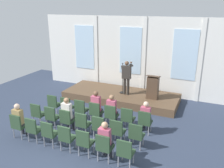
{
  "coord_description": "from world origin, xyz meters",
  "views": [
    {
      "loc": [
        4.05,
        -5.97,
        4.61
      ],
      "look_at": [
        0.1,
        3.14,
        1.27
      ],
      "focal_mm": 37.82,
      "sensor_mm": 36.0,
      "label": 1
    }
  ],
  "objects_px": {
    "chair_r0_c1": "(67,106)",
    "chair_r1_c6": "(136,134)",
    "audience_r1_c2": "(68,113)",
    "chair_r2_c1": "(33,128)",
    "chair_r0_c2": "(81,109)",
    "audience_r0_c6": "(146,115)",
    "chair_r2_c0": "(18,124)",
    "chair_r0_c6": "(145,121)",
    "chair_r2_c2": "(49,132)",
    "chair_r2_c4": "(85,141)",
    "mic_stand": "(122,87)",
    "lectern": "(153,87)",
    "audience_r0_c4": "(112,109)",
    "chair_r0_c4": "(111,114)",
    "speaker": "(127,75)",
    "chair_r2_c6": "(125,151)",
    "chair_r2_c3": "(66,136)",
    "chair_r1_c0": "(38,113)",
    "chair_r1_c2": "(67,119)",
    "chair_r1_c4": "(99,126)",
    "audience_r0_c3": "(96,105)",
    "chair_r0_c3": "(96,111)",
    "audience_r2_c5": "(105,139)",
    "chair_r2_c5": "(104,146)",
    "chair_r0_c0": "(54,103)",
    "chair_r1_c3": "(83,123)",
    "chair_r1_c5": "(117,130)",
    "audience_r2_c0": "(19,119)",
    "chair_r1_c1": "(52,116)"
  },
  "relations": [
    {
      "from": "chair_r1_c2",
      "to": "chair_r2_c6",
      "type": "relative_size",
      "value": 1.0
    },
    {
      "from": "chair_r0_c2",
      "to": "chair_r1_c3",
      "type": "distance_m",
      "value": 1.25
    },
    {
      "from": "chair_r0_c0",
      "to": "chair_r2_c3",
      "type": "relative_size",
      "value": 1.0
    },
    {
      "from": "lectern",
      "to": "chair_r0_c4",
      "type": "height_order",
      "value": "lectern"
    },
    {
      "from": "chair_r0_c2",
      "to": "chair_r1_c6",
      "type": "bearing_deg",
      "value": -20.9
    },
    {
      "from": "chair_r0_c0",
      "to": "chair_r1_c4",
      "type": "distance_m",
      "value": 2.92
    },
    {
      "from": "audience_r0_c3",
      "to": "chair_r1_c2",
      "type": "xyz_separation_m",
      "value": [
        -0.68,
        -1.12,
        -0.23
      ]
    },
    {
      "from": "chair_r0_c2",
      "to": "chair_r0_c1",
      "type": "bearing_deg",
      "value": 180.0
    },
    {
      "from": "mic_stand",
      "to": "chair_r2_c2",
      "type": "xyz_separation_m",
      "value": [
        -0.75,
        -4.89,
        -0.17
      ]
    },
    {
      "from": "speaker",
      "to": "chair_r2_c6",
      "type": "height_order",
      "value": "speaker"
    },
    {
      "from": "chair_r1_c2",
      "to": "chair_r2_c5",
      "type": "relative_size",
      "value": 1.0
    },
    {
      "from": "audience_r0_c4",
      "to": "chair_r1_c5",
      "type": "xyz_separation_m",
      "value": [
        0.68,
        -1.12,
        -0.2
      ]
    },
    {
      "from": "chair_r2_c4",
      "to": "chair_r2_c5",
      "type": "bearing_deg",
      "value": 0.0
    },
    {
      "from": "chair_r1_c1",
      "to": "audience_r1_c2",
      "type": "distance_m",
      "value": 0.72
    },
    {
      "from": "chair_r2_c2",
      "to": "chair_r2_c4",
      "type": "bearing_deg",
      "value": 0.0
    },
    {
      "from": "chair_r0_c6",
      "to": "audience_r1_c2",
      "type": "distance_m",
      "value": 2.9
    },
    {
      "from": "mic_stand",
      "to": "audience_r0_c6",
      "type": "xyz_separation_m",
      "value": [
        1.98,
        -2.72,
        0.01
      ]
    },
    {
      "from": "chair_r0_c2",
      "to": "audience_r0_c3",
      "type": "bearing_deg",
      "value": 6.51
    },
    {
      "from": "mic_stand",
      "to": "chair_r1_c5",
      "type": "relative_size",
      "value": 1.65
    },
    {
      "from": "speaker",
      "to": "chair_r2_c3",
      "type": "distance_m",
      "value": 4.87
    },
    {
      "from": "lectern",
      "to": "chair_r1_c3",
      "type": "distance_m",
      "value": 4.11
    },
    {
      "from": "chair_r1_c2",
      "to": "audience_r2_c0",
      "type": "xyz_separation_m",
      "value": [
        -1.37,
        -0.96,
        0.2
      ]
    },
    {
      "from": "chair_r1_c0",
      "to": "chair_r1_c5",
      "type": "bearing_deg",
      "value": 0.0
    },
    {
      "from": "chair_r0_c2",
      "to": "chair_r1_c6",
      "type": "distance_m",
      "value": 2.92
    },
    {
      "from": "audience_r0_c6",
      "to": "chair_r2_c0",
      "type": "xyz_separation_m",
      "value": [
        -4.1,
        -2.17,
        -0.18
      ]
    },
    {
      "from": "chair_r0_c1",
      "to": "audience_r1_c2",
      "type": "bearing_deg",
      "value": -54.71
    },
    {
      "from": "mic_stand",
      "to": "audience_r0_c6",
      "type": "bearing_deg",
      "value": -54.01
    },
    {
      "from": "chair_r1_c5",
      "to": "chair_r1_c6",
      "type": "bearing_deg",
      "value": 0.0
    },
    {
      "from": "chair_r0_c1",
      "to": "chair_r1_c6",
      "type": "distance_m",
      "value": 3.57
    },
    {
      "from": "audience_r0_c3",
      "to": "chair_r1_c5",
      "type": "relative_size",
      "value": 1.48
    },
    {
      "from": "chair_r0_c1",
      "to": "chair_r0_c3",
      "type": "height_order",
      "value": "same"
    },
    {
      "from": "chair_r2_c6",
      "to": "chair_r2_c2",
      "type": "bearing_deg",
      "value": 180.0
    },
    {
      "from": "lectern",
      "to": "chair_r1_c6",
      "type": "xyz_separation_m",
      "value": [
        0.41,
        -3.75,
        -0.39
      ]
    },
    {
      "from": "chair_r0_c1",
      "to": "chair_r2_c2",
      "type": "relative_size",
      "value": 1.0
    },
    {
      "from": "audience_r0_c6",
      "to": "chair_r2_c3",
      "type": "height_order",
      "value": "audience_r0_c6"
    },
    {
      "from": "chair_r1_c4",
      "to": "chair_r2_c4",
      "type": "xyz_separation_m",
      "value": [
        0.0,
        -1.04,
        0.0
      ]
    },
    {
      "from": "chair_r1_c6",
      "to": "chair_r2_c0",
      "type": "xyz_separation_m",
      "value": [
        -4.1,
        -1.04,
        0.0
      ]
    },
    {
      "from": "chair_r1_c0",
      "to": "chair_r1_c2",
      "type": "xyz_separation_m",
      "value": [
        1.37,
        0.0,
        0.0
      ]
    },
    {
      "from": "audience_r0_c6",
      "to": "chair_r0_c0",
      "type": "bearing_deg",
      "value": -178.83
    },
    {
      "from": "chair_r0_c1",
      "to": "chair_r2_c6",
      "type": "xyz_separation_m",
      "value": [
        3.41,
        -2.09,
        0.0
      ]
    },
    {
      "from": "audience_r0_c4",
      "to": "chair_r0_c4",
      "type": "bearing_deg",
      "value": -90.0
    },
    {
      "from": "audience_r0_c6",
      "to": "chair_r2_c2",
      "type": "xyz_separation_m",
      "value": [
        -2.73,
        -2.17,
        -0.18
      ]
    },
    {
      "from": "audience_r1_c2",
      "to": "chair_r2_c1",
      "type": "distance_m",
      "value": 1.33
    },
    {
      "from": "chair_r0_c0",
      "to": "chair_r2_c1",
      "type": "distance_m",
      "value": 2.19
    },
    {
      "from": "chair_r0_c3",
      "to": "audience_r2_c5",
      "type": "relative_size",
      "value": 0.71
    },
    {
      "from": "chair_r1_c2",
      "to": "chair_r1_c4",
      "type": "xyz_separation_m",
      "value": [
        1.37,
        0.0,
        0.0
      ]
    },
    {
      "from": "chair_r0_c2",
      "to": "chair_r2_c0",
      "type": "height_order",
      "value": "same"
    },
    {
      "from": "audience_r0_c3",
      "to": "chair_r2_c3",
      "type": "height_order",
      "value": "audience_r0_c3"
    },
    {
      "from": "chair_r1_c4",
      "to": "chair_r1_c2",
      "type": "bearing_deg",
      "value": 180.0
    },
    {
      "from": "chair_r1_c2",
      "to": "chair_r2_c4",
      "type": "height_order",
      "value": "same"
    }
  ]
}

